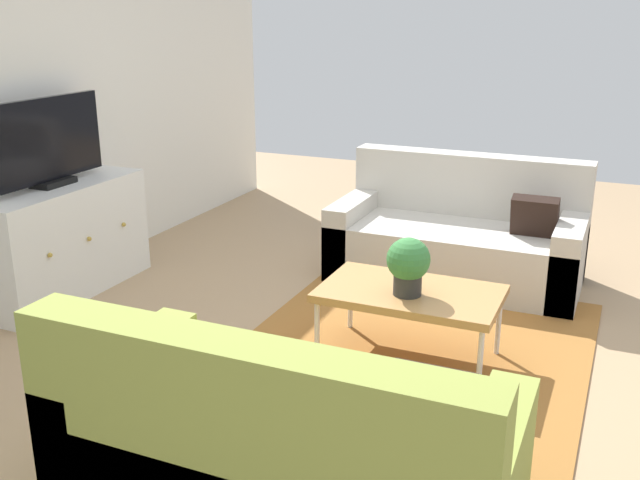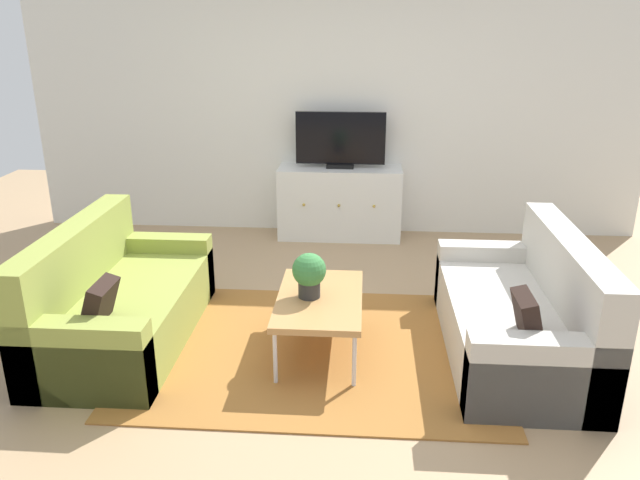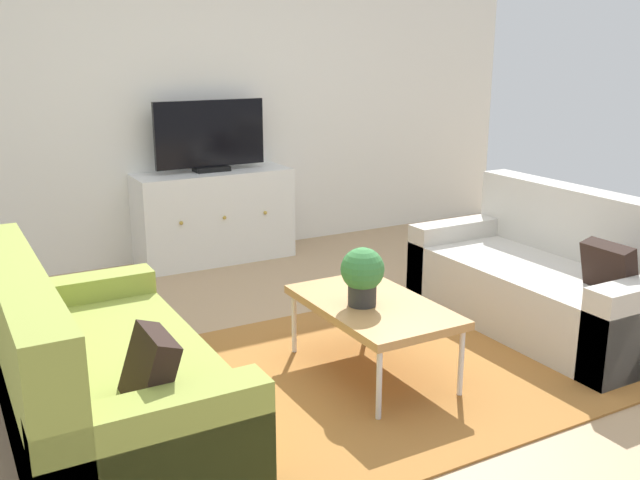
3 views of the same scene
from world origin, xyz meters
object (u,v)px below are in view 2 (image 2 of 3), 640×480
(tv_console, at_px, (340,203))
(flat_screen_tv, at_px, (340,140))
(potted_plant, at_px, (309,273))
(couch_left_side, at_px, (114,305))
(couch_right_side, at_px, (526,318))
(coffee_table, at_px, (320,301))

(tv_console, xyz_separation_m, flat_screen_tv, (-0.00, 0.02, 0.66))
(potted_plant, distance_m, tv_console, 2.44)
(couch_left_side, height_order, tv_console, couch_left_side)
(couch_left_side, xyz_separation_m, couch_right_side, (2.88, 0.00, 0.00))
(coffee_table, xyz_separation_m, tv_console, (0.03, 2.43, -0.01))
(potted_plant, bearing_deg, coffee_table, 1.67)
(coffee_table, height_order, tv_console, tv_console)
(couch_left_side, distance_m, couch_right_side, 2.88)
(couch_right_side, relative_size, coffee_table, 1.77)
(couch_right_side, xyz_separation_m, potted_plant, (-1.48, -0.06, 0.31))
(flat_screen_tv, bearing_deg, couch_left_side, -122.22)
(couch_left_side, distance_m, potted_plant, 1.44)
(coffee_table, relative_size, tv_console, 0.75)
(couch_left_side, height_order, flat_screen_tv, flat_screen_tv)
(coffee_table, bearing_deg, potted_plant, -178.33)
(coffee_table, relative_size, flat_screen_tv, 1.05)
(couch_right_side, height_order, tv_console, couch_right_side)
(couch_right_side, relative_size, tv_console, 1.33)
(couch_right_side, xyz_separation_m, tv_console, (-1.37, 2.37, 0.10))
(coffee_table, xyz_separation_m, potted_plant, (-0.07, -0.00, 0.20))
(couch_left_side, relative_size, coffee_table, 1.77)
(couch_right_side, relative_size, potted_plant, 5.46)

